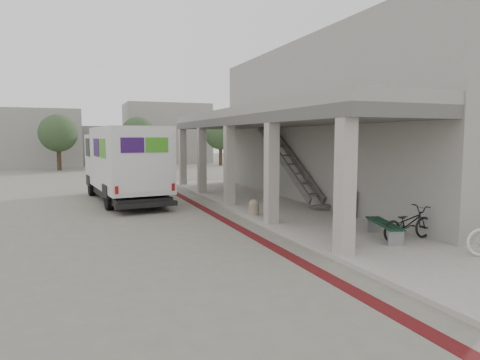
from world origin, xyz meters
name	(u,v)px	position (x,y,z in m)	size (l,w,h in m)	color
ground	(214,235)	(0.00, 0.00, 0.00)	(120.00, 120.00, 0.00)	slate
bike_lane_stripe	(224,220)	(1.00, 2.00, 0.01)	(0.35, 40.00, 0.01)	#521012
sidewalk	(330,223)	(4.00, 0.00, 0.06)	(4.40, 28.00, 0.12)	gray
transit_building	(329,125)	(6.83, 4.50, 3.40)	(7.60, 17.00, 7.00)	gray
distant_backdrop	(83,139)	(-2.84, 35.89, 2.70)	(28.00, 10.00, 6.50)	gray
tree_left	(58,133)	(-5.00, 28.00, 3.18)	(3.20, 3.20, 4.80)	#38281C
tree_mid	(138,134)	(2.00, 30.00, 3.18)	(3.20, 3.20, 4.80)	#38281C
tree_right	(221,134)	(10.00, 29.00, 3.18)	(3.20, 3.20, 4.80)	#38281C
fedex_truck	(124,162)	(-1.71, 7.75, 1.75)	(3.15, 7.92, 3.29)	black
bench	(384,227)	(4.02, -2.62, 0.44)	(0.99, 1.91, 0.44)	gray
bollard_near	(346,234)	(2.60, -2.89, 0.42)	(0.40, 0.40, 0.60)	gray
bollard_far	(254,207)	(2.10, 1.93, 0.40)	(0.37, 0.37, 0.56)	gray
utility_cabinet	(346,204)	(4.91, 0.40, 0.59)	(0.42, 0.56, 0.94)	gray
bicycle_black	(408,223)	(4.50, -2.99, 0.58)	(0.61, 1.74, 0.92)	black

